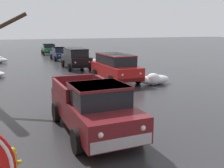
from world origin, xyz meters
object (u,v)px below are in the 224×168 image
object	(u,v)px
pickup_truck_maroon_approaching_near_lane	(93,107)
fire_hydrant	(12,161)
sedan_darkblue_parked_far_down_block	(60,53)
suv_red_parked_kerbside_close	(115,66)
sedan_green_queued_behind_truck	(49,49)
suv_black_parked_kerbside_mid	(76,58)

from	to	relation	value
pickup_truck_maroon_approaching_near_lane	fire_hydrant	size ratio (longest dim) A/B	6.95
sedan_darkblue_parked_far_down_block	suv_red_parked_kerbside_close	bearing A→B (deg)	-89.18
pickup_truck_maroon_approaching_near_lane	sedan_darkblue_parked_far_down_block	bearing A→B (deg)	78.57
suv_red_parked_kerbside_close	sedan_darkblue_parked_far_down_block	distance (m)	14.11
pickup_truck_maroon_approaching_near_lane	sedan_green_queued_behind_truck	size ratio (longest dim) A/B	1.13
sedan_darkblue_parked_far_down_block	fire_hydrant	bearing A→B (deg)	-106.84
suv_red_parked_kerbside_close	fire_hydrant	world-z (taller)	suv_red_parked_kerbside_close
suv_black_parked_kerbside_mid	pickup_truck_maroon_approaching_near_lane	bearing A→B (deg)	-105.27
sedan_green_queued_behind_truck	suv_red_parked_kerbside_close	bearing A→B (deg)	-90.24
suv_black_parked_kerbside_mid	sedan_green_queued_behind_truck	distance (m)	15.13
suv_black_parked_kerbside_mid	sedan_green_queued_behind_truck	xyz separation A→B (m)	(0.78, 15.11, -0.23)
fire_hydrant	sedan_darkblue_parked_far_down_block	bearing A→B (deg)	73.16
suv_red_parked_kerbside_close	suv_black_parked_kerbside_mid	distance (m)	6.68
suv_red_parked_kerbside_close	pickup_truck_maroon_approaching_near_lane	bearing A→B (deg)	-120.69
suv_red_parked_kerbside_close	sedan_darkblue_parked_far_down_block	world-z (taller)	suv_red_parked_kerbside_close
sedan_green_queued_behind_truck	fire_hydrant	size ratio (longest dim) A/B	6.18
fire_hydrant	sedan_green_queued_behind_truck	bearing A→B (deg)	76.62
sedan_darkblue_parked_far_down_block	suv_black_parked_kerbside_mid	bearing A→B (deg)	-93.73
sedan_green_queued_behind_truck	suv_black_parked_kerbside_mid	bearing A→B (deg)	-92.95
sedan_darkblue_parked_far_down_block	sedan_green_queued_behind_truck	world-z (taller)	same
suv_black_parked_kerbside_mid	sedan_green_queued_behind_truck	bearing A→B (deg)	87.05
suv_red_parked_kerbside_close	sedan_green_queued_behind_truck	xyz separation A→B (m)	(0.09, 21.76, -0.24)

